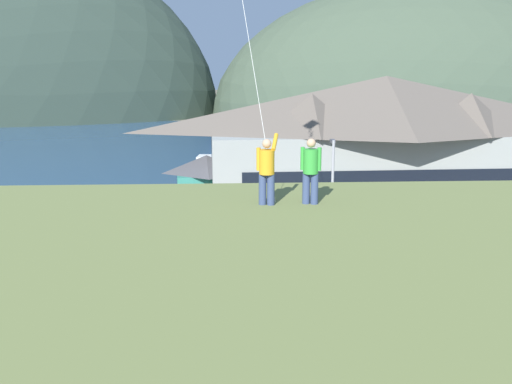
# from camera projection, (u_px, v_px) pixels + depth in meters

# --- Properties ---
(ground_plane) EXTENTS (600.00, 600.00, 0.00)m
(ground_plane) POSITION_uv_depth(u_px,v_px,m) (278.00, 328.00, 24.17)
(ground_plane) COLOR #66604C
(parking_lot_pad) EXTENTS (40.00, 20.00, 0.10)m
(parking_lot_pad) POSITION_uv_depth(u_px,v_px,m) (270.00, 284.00, 29.04)
(parking_lot_pad) COLOR gray
(parking_lot_pad) RESTS_ON ground
(bay_water) EXTENTS (360.00, 84.00, 0.03)m
(bay_water) POSITION_uv_depth(u_px,v_px,m) (242.00, 145.00, 82.73)
(bay_water) COLOR navy
(bay_water) RESTS_ON ground
(far_hill_east_peak) EXTENTS (97.18, 67.33, 61.54)m
(far_hill_east_peak) POSITION_uv_depth(u_px,v_px,m) (417.00, 116.00, 134.65)
(far_hill_east_peak) COLOR #42513D
(far_hill_east_peak) RESTS_ON ground
(harbor_lodge) EXTENTS (28.65, 11.26, 10.38)m
(harbor_lodge) POSITION_uv_depth(u_px,v_px,m) (384.00, 140.00, 43.80)
(harbor_lodge) COLOR #999E99
(harbor_lodge) RESTS_ON ground
(storage_shed_near_lot) EXTENTS (6.55, 5.31, 4.67)m
(storage_shed_near_lot) POSITION_uv_depth(u_px,v_px,m) (52.00, 255.00, 26.10)
(storage_shed_near_lot) COLOR #474C56
(storage_shed_near_lot) RESTS_ON ground
(storage_shed_waterside) EXTENTS (5.24, 4.65, 4.48)m
(storage_shed_waterside) POSITION_uv_depth(u_px,v_px,m) (207.00, 183.00, 43.34)
(storage_shed_waterside) COLOR #338475
(storage_shed_waterside) RESTS_ON ground
(wharf_dock) EXTENTS (3.20, 12.75, 0.70)m
(wharf_dock) POSITION_uv_depth(u_px,v_px,m) (242.00, 177.00, 56.21)
(wharf_dock) COLOR #70604C
(wharf_dock) RESTS_ON ground
(moored_boat_wharfside) EXTENTS (3.24, 7.82, 2.16)m
(moored_boat_wharfside) POSITION_uv_depth(u_px,v_px,m) (207.00, 169.00, 58.99)
(moored_boat_wharfside) COLOR #A8A399
(moored_boat_wharfside) RESTS_ON ground
(moored_boat_outer_mooring) EXTENTS (3.39, 8.25, 2.16)m
(moored_boat_outer_mooring) POSITION_uv_depth(u_px,v_px,m) (276.00, 169.00, 58.84)
(moored_boat_outer_mooring) COLOR #A8A399
(moored_boat_outer_mooring) RESTS_ON ground
(parked_car_front_row_red) EXTENTS (4.28, 2.21, 1.82)m
(parked_car_front_row_red) POSITION_uv_depth(u_px,v_px,m) (403.00, 252.00, 30.85)
(parked_car_front_row_red) COLOR #236633
(parked_car_front_row_red) RESTS_ON parking_lot_pad
(parked_car_mid_row_far) EXTENTS (4.33, 2.31, 1.82)m
(parked_car_mid_row_far) POSITION_uv_depth(u_px,v_px,m) (270.00, 262.00, 29.31)
(parked_car_mid_row_far) COLOR #236633
(parked_car_mid_row_far) RESTS_ON parking_lot_pad
(parked_car_mid_row_center) EXTENTS (4.34, 2.33, 1.82)m
(parked_car_mid_row_center) POSITION_uv_depth(u_px,v_px,m) (475.00, 290.00, 25.52)
(parked_car_mid_row_center) COLOR #B28923
(parked_car_mid_row_center) RESTS_ON parking_lot_pad
(parked_car_back_row_right) EXTENTS (4.24, 2.13, 1.82)m
(parked_car_back_row_right) POSITION_uv_depth(u_px,v_px,m) (272.00, 308.00, 23.63)
(parked_car_back_row_right) COLOR #236633
(parked_car_back_row_right) RESTS_ON parking_lot_pad
(parking_light_pole) EXTENTS (0.24, 0.78, 6.68)m
(parking_light_pole) POSITION_uv_depth(u_px,v_px,m) (332.00, 187.00, 33.84)
(parking_light_pole) COLOR #ADADB2
(parking_light_pole) RESTS_ON parking_lot_pad
(person_kite_flyer) EXTENTS (0.61, 0.61, 1.86)m
(person_kite_flyer) POSITION_uv_depth(u_px,v_px,m) (267.00, 169.00, 14.72)
(person_kite_flyer) COLOR #384770
(person_kite_flyer) RESTS_ON grassy_hill_foreground
(person_companion) EXTENTS (0.53, 0.40, 1.74)m
(person_companion) POSITION_uv_depth(u_px,v_px,m) (311.00, 169.00, 14.82)
(person_companion) COLOR #384770
(person_companion) RESTS_ON grassy_hill_foreground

